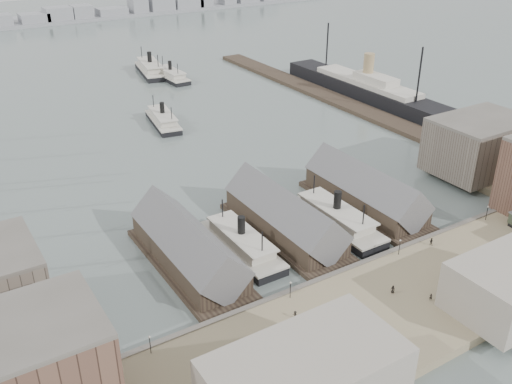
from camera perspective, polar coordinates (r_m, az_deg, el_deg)
ground at (r=130.26m, az=7.07°, el=-7.44°), size 900.00×900.00×0.00m
quay at (r=118.06m, az=13.24°, el=-11.55°), size 180.00×30.00×2.00m
seawall at (r=126.39m, az=8.57°, el=-8.11°), size 180.00×1.20×2.30m
east_wharf at (r=238.18m, az=8.40°, el=8.95°), size 10.00×180.00×1.60m
ferry_shed_west at (r=128.08m, az=-6.80°, el=-5.59°), size 14.00×42.00×12.60m
ferry_shed_center at (r=139.17m, az=2.87°, el=-2.57°), size 14.00×42.00×12.60m
ferry_shed_east at (r=153.89m, az=10.86°, el=-0.01°), size 14.00×42.00×12.60m
warehouse_east_back at (r=180.28m, az=21.41°, el=4.34°), size 28.00×20.00×15.00m
lamp_post_far_w at (r=104.53m, az=-10.57°, el=-14.47°), size 0.44×0.44×3.92m
lamp_post_near_w at (r=115.44m, az=3.46°, el=-9.44°), size 0.44×0.44×3.92m
lamp_post_near_e at (r=132.38m, az=14.19°, el=-5.09°), size 0.44×0.44×3.92m
lamp_post_far_e at (r=153.38m, az=22.14°, el=-1.70°), size 0.44×0.44×3.92m
far_shore at (r=427.35m, az=-23.30°, el=15.51°), size 500.00×40.00×15.72m
ferry_docked_west at (r=133.34m, az=-1.46°, el=-5.14°), size 8.30×27.66×9.88m
ferry_docked_east at (r=144.45m, az=8.02°, el=-2.62°), size 8.91×29.70×10.61m
ferry_open_near at (r=213.68m, az=-9.28°, el=7.17°), size 11.80×26.72×9.22m
ferry_open_mid at (r=271.72m, az=-8.54°, el=11.49°), size 8.87×26.34×9.30m
ferry_open_far at (r=282.72m, az=-10.51°, el=12.04°), size 15.03×32.78×11.28m
ocean_steamer at (r=246.07m, az=11.03°, el=10.11°), size 12.77×93.29×18.66m
horse_cart_left at (r=100.56m, az=-4.20°, el=-17.50°), size 4.22×4.18×1.51m
horse_cart_center at (r=111.45m, az=9.03°, el=-12.53°), size 4.99×1.73×1.69m
horse_cart_right at (r=129.17m, az=22.28°, el=-8.35°), size 4.63×1.76×1.56m
pedestrian_2 at (r=111.73m, az=3.94°, el=-12.13°), size 1.13×1.13×1.57m
pedestrian_3 at (r=108.22m, az=7.24°, el=-13.78°), size 0.76×1.09×1.72m
pedestrian_4 at (r=120.91m, az=13.52°, el=-9.44°), size 0.94×1.03×1.76m
pedestrian_5 at (r=120.95m, az=17.09°, el=-9.99°), size 0.65×0.72×1.61m
pedestrian_6 at (r=138.90m, az=17.12°, el=-4.75°), size 1.04×1.11×1.82m
pedestrian_10 at (r=103.03m, az=2.24°, el=-16.10°), size 0.70×0.89×1.59m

